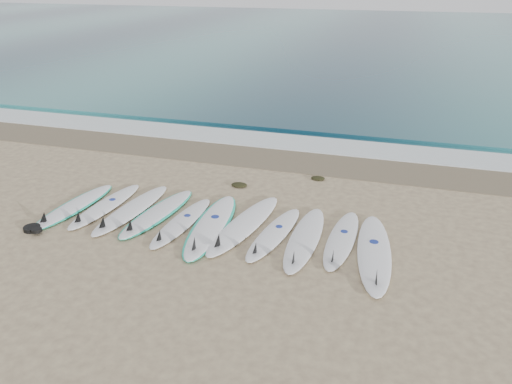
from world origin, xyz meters
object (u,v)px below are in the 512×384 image
(surfboard_5, at_px, (211,226))
(leash_coil, at_px, (33,229))
(surfboard_0, at_px, (74,206))
(surfboard_10, at_px, (374,253))

(surfboard_5, relative_size, leash_coil, 6.24)
(surfboard_0, xyz_separation_m, surfboard_5, (3.12, 0.01, 0.01))
(leash_coil, bearing_deg, surfboard_0, 83.29)
(surfboard_10, bearing_deg, leash_coil, -177.44)
(surfboard_0, distance_m, surfboard_10, 6.29)
(surfboard_5, distance_m, surfboard_10, 3.16)
(surfboard_0, bearing_deg, leash_coil, -92.19)
(leash_coil, bearing_deg, surfboard_10, 8.63)
(surfboard_0, distance_m, surfboard_5, 3.12)
(surfboard_5, distance_m, leash_coil, 3.44)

